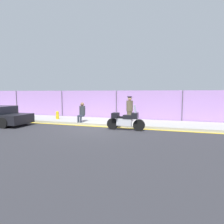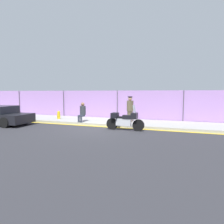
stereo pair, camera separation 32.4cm
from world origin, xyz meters
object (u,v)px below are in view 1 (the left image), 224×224
officer_standing (130,109)px  fire_hydrant (57,115)px  person_seated_on_curb (82,111)px  motorcycle (125,120)px

officer_standing → fire_hydrant: (-5.39, -0.38, -0.57)m
person_seated_on_curb → fire_hydrant: person_seated_on_curb is taller
officer_standing → fire_hydrant: bearing=-175.9°
person_seated_on_curb → fire_hydrant: (-2.39, 0.73, -0.43)m
motorcycle → officer_standing: 2.31m
person_seated_on_curb → officer_standing: bearing=20.3°
motorcycle → fire_hydrant: motorcycle is taller
officer_standing → fire_hydrant: size_ratio=2.88×
fire_hydrant → person_seated_on_curb: bearing=-16.9°
motorcycle → person_seated_on_curb: size_ratio=1.69×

